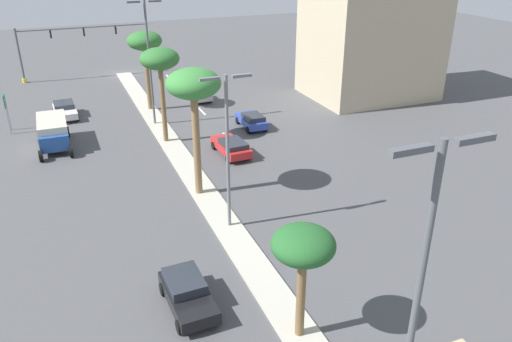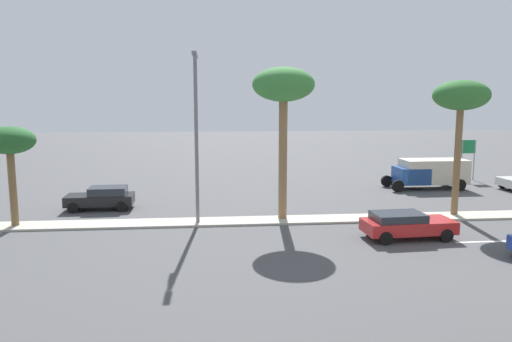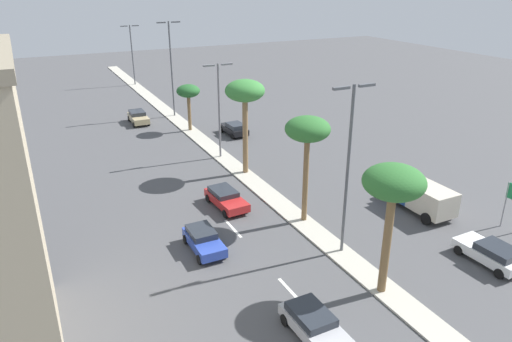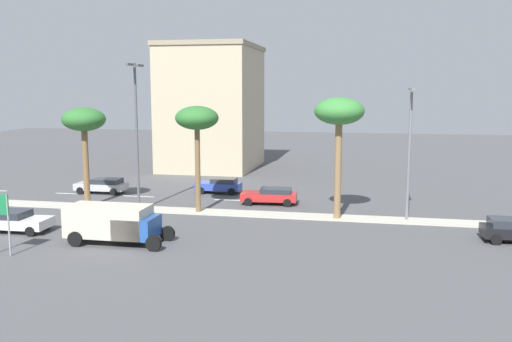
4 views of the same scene
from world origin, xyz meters
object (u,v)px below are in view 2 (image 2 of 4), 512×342
object	(u,v)px
directional_road_sign	(468,152)
sedan_black_outboard	(102,197)
sedan_red_far	(406,224)
palm_tree_near	(9,143)
palm_tree_outboard	(461,99)
box_truck	(428,172)
palm_tree_right	(283,89)
street_lamp_inboard	(196,124)

from	to	relation	value
directional_road_sign	sedan_black_outboard	world-z (taller)	directional_road_sign
sedan_red_far	palm_tree_near	bearing A→B (deg)	78.73
palm_tree_outboard	box_truck	xyz separation A→B (m)	(8.80, -2.40, -5.63)
sedan_black_outboard	box_truck	world-z (taller)	box_truck
sedan_black_outboard	sedan_red_far	bearing A→B (deg)	-116.05
palm_tree_right	palm_tree_near	size ratio (longest dim) A/B	1.60
street_lamp_inboard	palm_tree_right	bearing A→B (deg)	-84.10
sedan_red_far	box_truck	size ratio (longest dim) A/B	0.74
street_lamp_inboard	directional_road_sign	bearing A→B (deg)	-60.59
palm_tree_outboard	street_lamp_inboard	world-z (taller)	street_lamp_inboard
palm_tree_near	sedan_red_far	world-z (taller)	palm_tree_near
street_lamp_inboard	sedan_red_far	size ratio (longest dim) A/B	2.03
sedan_black_outboard	box_truck	bearing A→B (deg)	-78.02
palm_tree_outboard	box_truck	world-z (taller)	palm_tree_outboard
street_lamp_inboard	sedan_red_far	distance (m)	12.04
palm_tree_near	sedan_red_far	distance (m)	20.92
box_truck	palm_tree_right	bearing A→B (deg)	124.56
street_lamp_inboard	box_truck	distance (m)	20.23
palm_tree_outboard	palm_tree_right	size ratio (longest dim) A/B	0.92
palm_tree_near	sedan_red_far	bearing A→B (deg)	-101.27
directional_road_sign	sedan_black_outboard	xyz separation A→B (m)	(-8.55, 28.74, -1.69)
palm_tree_right	box_truck	xyz separation A→B (m)	(8.73, -12.67, -6.14)
sedan_red_far	box_truck	bearing A→B (deg)	-28.68
directional_road_sign	palm_tree_outboard	size ratio (longest dim) A/B	0.44
box_truck	sedan_black_outboard	bearing A→B (deg)	101.98
sedan_red_far	sedan_black_outboard	distance (m)	18.29
palm_tree_near	sedan_black_outboard	distance (m)	6.68
palm_tree_outboard	sedan_red_far	xyz separation A→B (m)	(-4.24, 4.73, -6.17)
palm_tree_near	palm_tree_outboard	bearing A→B (deg)	-89.50
palm_tree_right	sedan_red_far	xyz separation A→B (m)	(-4.31, -5.54, -6.68)
palm_tree_outboard	palm_tree_near	xyz separation A→B (m)	(-0.22, 24.89, -2.32)
directional_road_sign	palm_tree_outboard	distance (m)	15.15
palm_tree_outboard	palm_tree_right	bearing A→B (deg)	89.61
directional_road_sign	street_lamp_inboard	xyz separation A→B (m)	(-12.78, 22.66, 3.10)
palm_tree_right	sedan_red_far	size ratio (longest dim) A/B	1.88
sedan_red_far	box_truck	world-z (taller)	box_truck
palm_tree_outboard	palm_tree_right	world-z (taller)	palm_tree_right
palm_tree_near	box_truck	xyz separation A→B (m)	(9.02, -27.29, -3.30)
palm_tree_outboard	street_lamp_inboard	size ratio (longest dim) A/B	0.85
palm_tree_outboard	palm_tree_right	xyz separation A→B (m)	(0.07, 10.27, 0.51)
directional_road_sign	box_truck	distance (m)	6.39
palm_tree_near	box_truck	world-z (taller)	palm_tree_near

